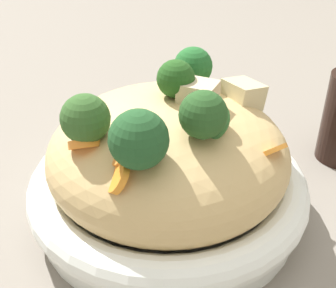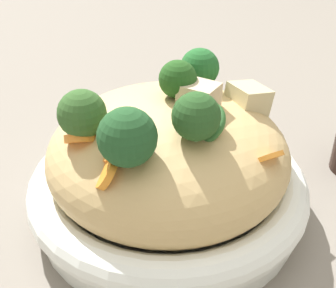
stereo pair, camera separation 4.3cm
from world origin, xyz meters
name	(u,v)px [view 1 (the left image)]	position (x,y,z in m)	size (l,w,h in m)	color
ground_plane	(168,211)	(0.00, 0.00, 0.00)	(3.00, 3.00, 0.00)	slate
serving_bowl	(168,190)	(0.00, 0.00, 0.03)	(0.28, 0.28, 0.05)	white
noodle_heap	(168,153)	(0.00, 0.00, 0.07)	(0.23, 0.23, 0.11)	tan
broccoli_florets	(156,109)	(0.00, -0.03, 0.14)	(0.14, 0.19, 0.06)	#97B96D
carrot_coins	(130,150)	(-0.01, -0.06, 0.11)	(0.20, 0.13, 0.04)	orange
zucchini_slices	(191,101)	(0.02, 0.02, 0.13)	(0.10, 0.11, 0.03)	beige
chicken_chunks	(223,95)	(0.04, 0.04, 0.12)	(0.07, 0.09, 0.05)	#CCB591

